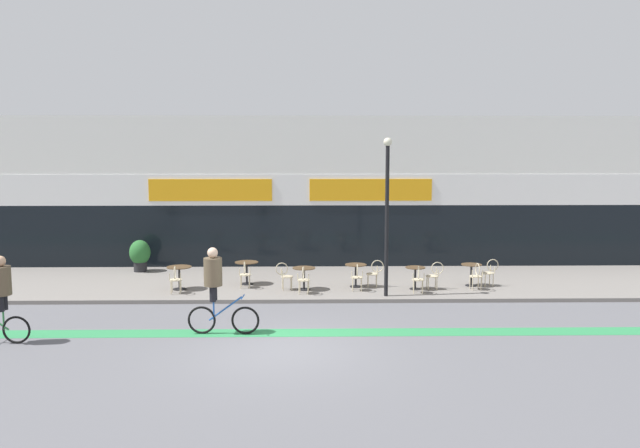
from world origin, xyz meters
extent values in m
plane|color=#5B5B60|center=(0.00, 0.00, 0.00)|extent=(120.00, 120.00, 0.00)
cube|color=slate|center=(0.00, 7.25, 0.06)|extent=(40.00, 5.50, 0.12)
cube|color=silver|center=(0.00, 12.00, 2.98)|extent=(40.00, 4.00, 5.96)
cube|color=black|center=(0.00, 10.03, 1.32)|extent=(38.80, 0.10, 2.40)
cube|color=white|center=(0.00, 10.05, 3.12)|extent=(39.20, 0.14, 1.20)
cube|color=orange|center=(-3.09, 9.98, 3.12)|extent=(4.73, 0.08, 0.84)
cube|color=orange|center=(3.09, 9.98, 3.12)|extent=(4.73, 0.08, 0.84)
cube|color=#2D844C|center=(0.00, 1.41, 0.00)|extent=(36.00, 0.70, 0.01)
cylinder|color=black|center=(-3.53, 5.98, 0.13)|extent=(0.44, 0.44, 0.02)
cylinder|color=black|center=(-3.53, 5.98, 0.48)|extent=(0.07, 0.07, 0.73)
cylinder|color=#4C3823|center=(-3.53, 5.98, 0.86)|extent=(0.80, 0.80, 0.02)
cylinder|color=black|center=(-1.41, 6.75, 0.13)|extent=(0.43, 0.43, 0.02)
cylinder|color=black|center=(-1.41, 6.75, 0.49)|extent=(0.07, 0.07, 0.74)
cylinder|color=#4C3823|center=(-1.41, 6.75, 0.87)|extent=(0.79, 0.79, 0.02)
cylinder|color=black|center=(0.53, 5.86, 0.13)|extent=(0.41, 0.41, 0.02)
cylinder|color=black|center=(0.53, 5.86, 0.47)|extent=(0.07, 0.07, 0.71)
cylinder|color=#4C3823|center=(0.53, 5.86, 0.84)|extent=(0.74, 0.74, 0.02)
cylinder|color=black|center=(2.25, 6.26, 0.13)|extent=(0.39, 0.39, 0.02)
cylinder|color=black|center=(2.25, 6.26, 0.49)|extent=(0.07, 0.07, 0.73)
cylinder|color=#4C3823|center=(2.25, 6.26, 0.87)|extent=(0.71, 0.71, 0.02)
cylinder|color=black|center=(4.16, 5.86, 0.13)|extent=(0.36, 0.36, 0.02)
cylinder|color=black|center=(4.16, 5.86, 0.47)|extent=(0.07, 0.07, 0.71)
cylinder|color=#4C3823|center=(4.16, 5.86, 0.84)|extent=(0.65, 0.65, 0.02)
cylinder|color=black|center=(6.12, 6.34, 0.13)|extent=(0.38, 0.38, 0.02)
cylinder|color=black|center=(6.12, 6.34, 0.48)|extent=(0.07, 0.07, 0.71)
cylinder|color=#4C3823|center=(6.12, 6.34, 0.84)|extent=(0.68, 0.68, 0.02)
cylinder|color=beige|center=(-3.53, 5.43, 0.56)|extent=(0.44, 0.44, 0.03)
cylinder|color=beige|center=(-3.68, 5.55, 0.33)|extent=(0.03, 0.03, 0.42)
cylinder|color=beige|center=(-3.40, 5.58, 0.33)|extent=(0.03, 0.03, 0.42)
cylinder|color=beige|center=(-3.65, 5.28, 0.33)|extent=(0.03, 0.03, 0.42)
cylinder|color=beige|center=(-3.37, 5.30, 0.33)|extent=(0.03, 0.03, 0.42)
torus|color=beige|center=(-3.51, 5.26, 0.82)|extent=(0.07, 0.41, 0.41)
cylinder|color=beige|center=(-3.68, 5.24, 0.68)|extent=(0.03, 0.03, 0.23)
cylinder|color=beige|center=(-3.34, 5.27, 0.68)|extent=(0.03, 0.03, 0.23)
cylinder|color=beige|center=(-1.41, 6.20, 0.56)|extent=(0.41, 0.41, 0.03)
cylinder|color=beige|center=(-1.55, 6.34, 0.33)|extent=(0.03, 0.03, 0.42)
cylinder|color=beige|center=(-1.27, 6.34, 0.33)|extent=(0.03, 0.03, 0.42)
cylinder|color=beige|center=(-1.55, 6.06, 0.33)|extent=(0.03, 0.03, 0.42)
cylinder|color=beige|center=(-1.27, 6.06, 0.33)|extent=(0.03, 0.03, 0.42)
torus|color=beige|center=(-1.41, 6.03, 0.82)|extent=(0.04, 0.41, 0.41)
cylinder|color=beige|center=(-1.58, 6.03, 0.68)|extent=(0.03, 0.03, 0.23)
cylinder|color=beige|center=(-1.24, 6.03, 0.68)|extent=(0.03, 0.03, 0.23)
cylinder|color=beige|center=(0.53, 5.31, 0.56)|extent=(0.44, 0.44, 0.03)
cylinder|color=beige|center=(0.41, 5.46, 0.33)|extent=(0.03, 0.03, 0.42)
cylinder|color=beige|center=(0.69, 5.43, 0.33)|extent=(0.03, 0.03, 0.42)
cylinder|color=beige|center=(0.38, 5.19, 0.33)|extent=(0.03, 0.03, 0.42)
cylinder|color=beige|center=(0.66, 5.16, 0.33)|extent=(0.03, 0.03, 0.42)
torus|color=beige|center=(0.51, 5.14, 0.82)|extent=(0.07, 0.41, 0.41)
cylinder|color=beige|center=(0.34, 5.16, 0.68)|extent=(0.03, 0.03, 0.23)
cylinder|color=beige|center=(0.68, 5.12, 0.68)|extent=(0.03, 0.03, 0.23)
cylinder|color=beige|center=(-0.02, 5.86, 0.56)|extent=(0.45, 0.45, 0.03)
cylinder|color=beige|center=(0.10, 6.02, 0.33)|extent=(0.03, 0.03, 0.42)
cylinder|color=beige|center=(0.14, 5.74, 0.33)|extent=(0.03, 0.03, 0.42)
cylinder|color=beige|center=(-0.18, 5.98, 0.33)|extent=(0.03, 0.03, 0.42)
cylinder|color=beige|center=(-0.14, 5.70, 0.33)|extent=(0.03, 0.03, 0.42)
torus|color=beige|center=(-0.19, 5.84, 0.82)|extent=(0.41, 0.08, 0.41)
cylinder|color=beige|center=(-0.21, 6.01, 0.68)|extent=(0.03, 0.03, 0.23)
cylinder|color=beige|center=(-0.16, 5.67, 0.68)|extent=(0.03, 0.03, 0.23)
cylinder|color=beige|center=(2.25, 5.71, 0.56)|extent=(0.42, 0.42, 0.03)
cylinder|color=beige|center=(2.11, 5.86, 0.33)|extent=(0.03, 0.03, 0.42)
cylinder|color=beige|center=(2.39, 5.85, 0.33)|extent=(0.03, 0.03, 0.42)
cylinder|color=beige|center=(2.10, 5.58, 0.33)|extent=(0.03, 0.03, 0.42)
cylinder|color=beige|center=(2.38, 5.57, 0.33)|extent=(0.03, 0.03, 0.42)
torus|color=beige|center=(2.24, 5.54, 0.82)|extent=(0.05, 0.41, 0.41)
cylinder|color=beige|center=(2.07, 5.55, 0.68)|extent=(0.03, 0.03, 0.23)
cylinder|color=beige|center=(2.41, 5.53, 0.68)|extent=(0.03, 0.03, 0.23)
cylinder|color=beige|center=(2.80, 6.26, 0.56)|extent=(0.42, 0.42, 0.03)
cylinder|color=beige|center=(2.65, 6.13, 0.33)|extent=(0.03, 0.03, 0.42)
cylinder|color=beige|center=(2.67, 6.41, 0.33)|extent=(0.03, 0.03, 0.42)
cylinder|color=beige|center=(2.93, 6.11, 0.33)|extent=(0.03, 0.03, 0.42)
cylinder|color=beige|center=(2.95, 6.39, 0.33)|extent=(0.03, 0.03, 0.42)
torus|color=beige|center=(2.97, 6.25, 0.82)|extent=(0.41, 0.05, 0.41)
cylinder|color=beige|center=(2.96, 6.08, 0.68)|extent=(0.03, 0.03, 0.23)
cylinder|color=beige|center=(2.98, 6.42, 0.68)|extent=(0.03, 0.03, 0.23)
cylinder|color=beige|center=(4.16, 5.31, 0.56)|extent=(0.45, 0.45, 0.03)
cylinder|color=beige|center=(4.04, 5.47, 0.33)|extent=(0.03, 0.03, 0.42)
cylinder|color=beige|center=(4.32, 5.44, 0.33)|extent=(0.03, 0.03, 0.42)
cylinder|color=beige|center=(4.00, 5.19, 0.33)|extent=(0.03, 0.03, 0.42)
cylinder|color=beige|center=(4.28, 5.16, 0.33)|extent=(0.03, 0.03, 0.42)
torus|color=beige|center=(4.14, 5.14, 0.82)|extent=(0.08, 0.41, 0.41)
cylinder|color=beige|center=(3.97, 5.17, 0.68)|extent=(0.03, 0.03, 0.23)
cylinder|color=beige|center=(4.31, 5.12, 0.68)|extent=(0.03, 0.03, 0.23)
cylinder|color=beige|center=(4.71, 5.86, 0.56)|extent=(0.41, 0.41, 0.03)
cylinder|color=beige|center=(4.57, 5.73, 0.33)|extent=(0.03, 0.03, 0.42)
cylinder|color=beige|center=(4.57, 6.01, 0.33)|extent=(0.03, 0.03, 0.42)
cylinder|color=beige|center=(4.85, 5.72, 0.33)|extent=(0.03, 0.03, 0.42)
cylinder|color=beige|center=(4.85, 6.00, 0.33)|extent=(0.03, 0.03, 0.42)
torus|color=beige|center=(4.88, 5.86, 0.82)|extent=(0.41, 0.04, 0.41)
cylinder|color=beige|center=(4.88, 5.69, 0.68)|extent=(0.03, 0.03, 0.23)
cylinder|color=beige|center=(4.89, 6.03, 0.68)|extent=(0.03, 0.03, 0.23)
cylinder|color=beige|center=(6.12, 5.79, 0.56)|extent=(0.42, 0.42, 0.03)
cylinder|color=beige|center=(5.97, 5.93, 0.33)|extent=(0.03, 0.03, 0.42)
cylinder|color=beige|center=(6.25, 5.94, 0.33)|extent=(0.03, 0.03, 0.42)
cylinder|color=beige|center=(5.99, 5.65, 0.33)|extent=(0.03, 0.03, 0.42)
cylinder|color=beige|center=(6.27, 5.66, 0.33)|extent=(0.03, 0.03, 0.42)
torus|color=beige|center=(6.13, 5.62, 0.82)|extent=(0.05, 0.41, 0.41)
cylinder|color=beige|center=(5.96, 5.61, 0.68)|extent=(0.03, 0.03, 0.23)
cylinder|color=beige|center=(6.30, 5.63, 0.68)|extent=(0.03, 0.03, 0.23)
cylinder|color=beige|center=(6.67, 6.34, 0.56)|extent=(0.45, 0.45, 0.03)
cylinder|color=beige|center=(6.55, 6.19, 0.33)|extent=(0.03, 0.03, 0.42)
cylinder|color=beige|center=(6.52, 6.46, 0.33)|extent=(0.03, 0.03, 0.42)
cylinder|color=beige|center=(6.83, 6.22, 0.33)|extent=(0.03, 0.03, 0.42)
cylinder|color=beige|center=(6.79, 6.50, 0.33)|extent=(0.03, 0.03, 0.42)
torus|color=beige|center=(6.84, 6.36, 0.82)|extent=(0.41, 0.08, 0.41)
cylinder|color=beige|center=(6.86, 6.20, 0.68)|extent=(0.03, 0.03, 0.23)
cylinder|color=beige|center=(6.82, 6.53, 0.68)|extent=(0.03, 0.03, 0.23)
cylinder|color=#232326|center=(-5.63, 9.10, 0.32)|extent=(0.48, 0.48, 0.39)
ellipsoid|color=#28662D|center=(-5.63, 9.10, 0.84)|extent=(0.77, 0.77, 0.93)
cylinder|color=black|center=(3.09, 4.94, 2.46)|extent=(0.12, 0.12, 4.68)
sphere|color=beige|center=(3.09, 4.94, 4.88)|extent=(0.26, 0.26, 0.26)
torus|color=black|center=(-6.33, 0.64, 0.34)|extent=(0.68, 0.06, 0.68)
cylinder|color=#2D753D|center=(-6.63, 0.65, 0.58)|extent=(0.04, 0.04, 0.47)
cylinder|color=black|center=(-6.63, 0.56, 1.00)|extent=(0.16, 0.16, 0.38)
cylinder|color=black|center=(-6.63, 0.73, 1.00)|extent=(0.16, 0.16, 0.38)
cylinder|color=brown|center=(-6.63, 0.65, 1.54)|extent=(0.45, 0.45, 0.69)
sphere|color=tan|center=(-6.63, 0.65, 2.01)|extent=(0.26, 0.26, 0.26)
torus|color=black|center=(-0.91, 1.32, 0.36)|extent=(0.72, 0.09, 0.71)
torus|color=black|center=(-2.02, 1.37, 0.36)|extent=(0.72, 0.09, 0.71)
cylinder|color=#23519E|center=(-1.41, 1.34, 0.66)|extent=(0.86, 0.08, 0.64)
cylinder|color=#23519E|center=(-1.71, 1.36, 0.61)|extent=(0.04, 0.04, 0.50)
cylinder|color=#23519E|center=(-0.97, 1.32, 0.96)|extent=(0.05, 0.48, 0.03)
cylinder|color=black|center=(-1.71, 1.45, 1.05)|extent=(0.17, 0.17, 0.39)
cylinder|color=black|center=(-1.71, 1.27, 1.05)|extent=(0.17, 0.17, 0.39)
cylinder|color=brown|center=(-1.71, 1.36, 1.60)|extent=(0.48, 0.48, 0.71)
sphere|color=beige|center=(-1.71, 1.36, 2.08)|extent=(0.26, 0.26, 0.26)
camera|label=1|loc=(0.69, -14.04, 4.60)|focal=35.00mm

